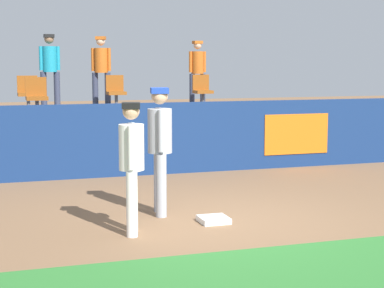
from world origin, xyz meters
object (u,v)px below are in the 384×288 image
object	(u,v)px
player_runner_visitor	(160,142)
seat_back_right	(202,89)
seat_back_center	(116,90)
seat_front_left	(37,95)
spectator_hooded	(101,66)
player_fielder_home	(132,159)
first_base	(214,220)
seat_back_left	(28,91)
spectator_casual	(197,68)
spectator_capped	(50,65)

from	to	relation	value
player_runner_visitor	seat_back_right	distance (m)	7.30
player_runner_visitor	seat_back_right	size ratio (longest dim) A/B	2.24
seat_back_center	seat_back_right	world-z (taller)	same
seat_front_left	spectator_hooded	distance (m)	3.20
seat_back_right	player_fielder_home	bearing A→B (deg)	-115.02
player_fielder_home	spectator_hooded	distance (m)	8.51
player_fielder_home	first_base	bearing A→B (deg)	113.75
seat_front_left	seat_back_left	size ratio (longest dim) A/B	1.00
seat_back_left	spectator_casual	xyz separation A→B (m)	(4.52, 0.78, 0.53)
player_fielder_home	seat_back_center	distance (m)	7.74
first_base	seat_back_left	world-z (taller)	seat_back_left
player_runner_visitor	spectator_casual	bearing A→B (deg)	167.51
player_fielder_home	spectator_hooded	world-z (taller)	spectator_hooded
seat_front_left	seat_back_left	bearing A→B (deg)	92.12
seat_front_left	spectator_hooded	size ratio (longest dim) A/B	0.46
spectator_hooded	spectator_casual	xyz separation A→B (m)	(2.62, 0.03, -0.05)
seat_back_left	spectator_capped	xyz separation A→B (m)	(0.62, 0.92, 0.60)
seat_front_left	spectator_casual	distance (m)	5.17
player_fielder_home	spectator_capped	world-z (taller)	spectator_capped
first_base	seat_front_left	world-z (taller)	seat_front_left
player_runner_visitor	seat_front_left	bearing A→B (deg)	-154.24
seat_back_center	spectator_casual	world-z (taller)	spectator_casual
spectator_casual	seat_back_right	bearing A→B (deg)	78.15
first_base	seat_back_center	world-z (taller)	seat_back_center
first_base	seat_front_left	bearing A→B (deg)	109.55
seat_back_center	spectator_casual	xyz separation A→B (m)	(2.40, 0.78, 0.53)
player_fielder_home	spectator_capped	bearing A→B (deg)	-165.12
player_fielder_home	spectator_hooded	xyz separation A→B (m)	(1.06, 8.37, 1.15)
seat_back_right	spectator_hooded	xyz separation A→B (m)	(-2.49, 0.76, 0.58)
spectator_casual	seat_back_center	bearing A→B (deg)	15.82
player_runner_visitor	seat_back_right	xyz separation A→B (m)	(2.92, 6.67, 0.48)
spectator_casual	seat_back_left	bearing A→B (deg)	7.58
seat_front_left	spectator_capped	xyz separation A→B (m)	(0.55, 2.73, 0.61)
player_runner_visitor	spectator_hooded	bearing A→B (deg)	-173.55
seat_front_left	spectator_capped	size ratio (longest dim) A/B	0.45
player_runner_visitor	seat_front_left	world-z (taller)	seat_front_left
first_base	spectator_casual	size ratio (longest dim) A/B	0.23
player_fielder_home	seat_back_right	bearing A→B (deg)	168.41
seat_back_right	seat_back_left	xyz separation A→B (m)	(-4.38, 0.00, 0.00)
player_runner_visitor	seat_back_left	xyz separation A→B (m)	(-1.46, 6.67, 0.49)
first_base	seat_back_center	bearing A→B (deg)	89.49
player_fielder_home	spectator_hooded	size ratio (longest dim) A/B	0.96
first_base	seat_front_left	xyz separation A→B (m)	(-1.98, 5.59, 1.54)
seat_back_center	seat_back_right	size ratio (longest dim) A/B	1.00
seat_front_left	spectator_capped	distance (m)	2.85
player_runner_visitor	spectator_capped	world-z (taller)	spectator_capped
spectator_capped	seat_front_left	bearing A→B (deg)	78.15
seat_back_right	first_base	bearing A→B (deg)	-107.53
seat_back_left	seat_back_center	bearing A→B (deg)	-0.01
player_runner_visitor	spectator_hooded	world-z (taller)	spectator_hooded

